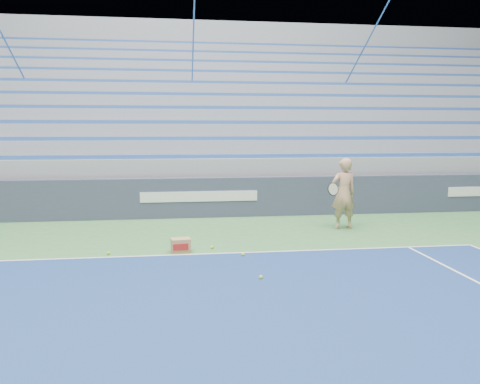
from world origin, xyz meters
name	(u,v)px	position (x,y,z in m)	size (l,w,h in m)	color
sponsor_barrier	(199,197)	(0.00, 15.88, 0.55)	(30.00, 0.32, 1.10)	#363C52
bleachers	(192,131)	(0.00, 21.60, 2.36)	(31.00, 9.15, 7.30)	#919498
tennis_player	(343,194)	(3.42, 13.88, 0.87)	(0.94, 0.86, 1.73)	tan
ball_box	(181,245)	(-0.53, 12.12, 0.14)	(0.40, 0.33, 0.28)	#A98551
tennis_ball_0	(261,277)	(0.75, 10.25, 0.03)	(0.07, 0.07, 0.07)	#B7DD2D
tennis_ball_1	(108,253)	(-1.93, 12.11, 0.03)	(0.07, 0.07, 0.07)	#B7DD2D
tennis_ball_2	(243,255)	(0.64, 11.66, 0.03)	(0.07, 0.07, 0.07)	#B7DD2D
tennis_ball_3	(212,247)	(0.10, 12.31, 0.03)	(0.07, 0.07, 0.07)	#B7DD2D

